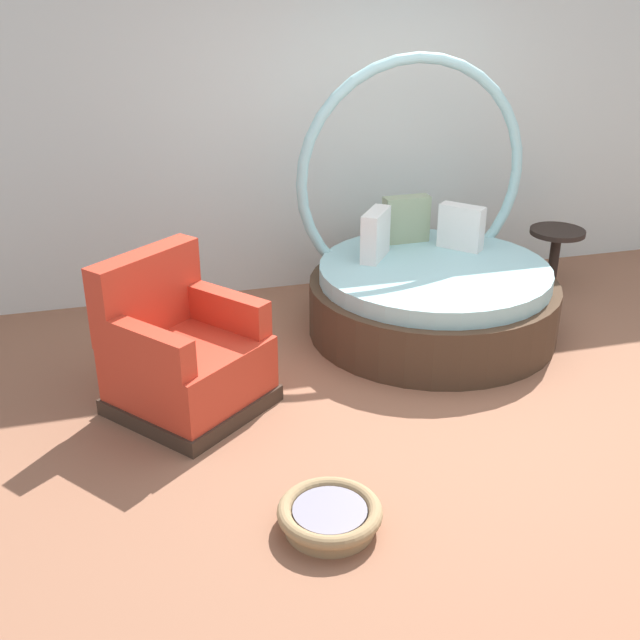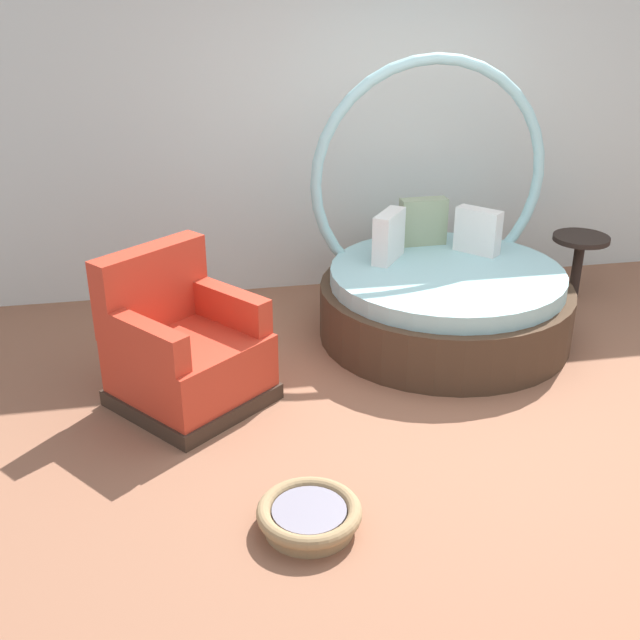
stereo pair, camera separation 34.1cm
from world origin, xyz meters
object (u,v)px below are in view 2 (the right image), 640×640
round_daybed (442,285)px  red_armchair (184,351)px  pet_basket (309,515)px  side_table (580,247)px

round_daybed → red_armchair: round_daybed is taller
pet_basket → side_table: bearing=42.7°
red_armchair → pet_basket: size_ratio=2.20×
round_daybed → pet_basket: (-1.32, -1.98, -0.29)m
red_armchair → pet_basket: bearing=-67.9°
pet_basket → side_table: (2.60, 2.40, 0.35)m
red_armchair → side_table: red_armchair is taller
red_armchair → side_table: size_ratio=2.16×
red_armchair → side_table: bearing=18.7°
round_daybed → red_armchair: bearing=-160.9°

